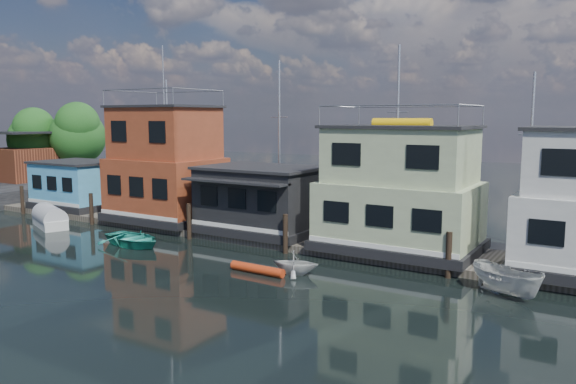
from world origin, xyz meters
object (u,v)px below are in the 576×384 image
Objects in this scene: houseboat_green at (400,191)px; houseboat_blue at (77,185)px; houseboat_dark at (261,199)px; motorboat at (507,280)px; dinghy_teal at (133,239)px; houseboat_red at (166,166)px; dinghy_white at (296,263)px; red_kayak at (257,269)px; tarp_runabout at (50,218)px.

houseboat_blue is at bearing -180.00° from houseboat_green.
houseboat_dark is 16.03m from motorboat.
houseboat_red is at bearing 34.53° from dinghy_teal.
houseboat_dark reaches higher than motorboat.
houseboat_red is at bearing 51.15° from dinghy_white.
red_kayak is at bearing 134.24° from motorboat.
dinghy_teal is (-14.02, -5.94, -3.11)m from houseboat_green.
houseboat_red is 24.00m from motorboat.
houseboat_dark reaches higher than houseboat_blue.
motorboat is (23.38, -4.21, -3.42)m from houseboat_red.
dinghy_teal is at bearing -25.46° from houseboat_blue.
houseboat_red is 14.77m from red_kayak.
dinghy_white is (11.14, -0.14, 0.14)m from dinghy_teal.
dinghy_teal is 1.01× the size of tarp_runabout.
dinghy_white is (-9.25, -1.87, -0.11)m from motorboat.
houseboat_green is 23.90m from tarp_runabout.
red_kayak is 1.35× the size of dinghy_white.
houseboat_blue is 0.76× the size of houseboat_green.
houseboat_dark is at bearing 42.03° from tarp_runabout.
houseboat_red is 8.66m from tarp_runabout.
motorboat is (32.88, -4.21, -1.52)m from houseboat_blue.
dinghy_teal is at bearing 125.23° from motorboat.
dinghy_teal is at bearing 73.74° from dinghy_white.
houseboat_dark is 2.08× the size of motorboat.
motorboat is at bearing -15.24° from houseboat_dark.
houseboat_green is 2.82× the size of red_kayak.
red_kayak is at bearing 16.94° from tarp_runabout.
red_kayak is at bearing -57.05° from houseboat_dark.
houseboat_dark is 1.76× the size of tarp_runabout.
tarp_runabout is at bearing -141.68° from houseboat_red.
motorboat is (6.38, -4.21, -2.86)m from houseboat_green.
houseboat_red is at bearing 110.17° from motorboat.
dinghy_teal is 1.92× the size of dinghy_white.
houseboat_dark reaches higher than dinghy_teal.
houseboat_green is 8.16m from motorboat.
houseboat_green is 7.35m from dinghy_white.
houseboat_green is at bearing 86.95° from motorboat.
dinghy_teal is 1.42× the size of red_kayak.
houseboat_dark reaches higher than tarp_runabout.
houseboat_blue reaches higher than dinghy_white.
houseboat_blue is at bearing 146.93° from tarp_runabout.
dinghy_teal is at bearing 175.85° from red_kayak.
houseboat_blue reaches higher than tarp_runabout.
houseboat_blue is 9.69m from houseboat_red.
houseboat_green reaches higher than motorboat.
houseboat_blue is 13.94m from dinghy_teal.
red_kayak is at bearing 100.85° from dinghy_white.
houseboat_blue is 6.12m from tarp_runabout.
houseboat_red is 3.99× the size of red_kayak.
houseboat_blue is 2.15× the size of red_kayak.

